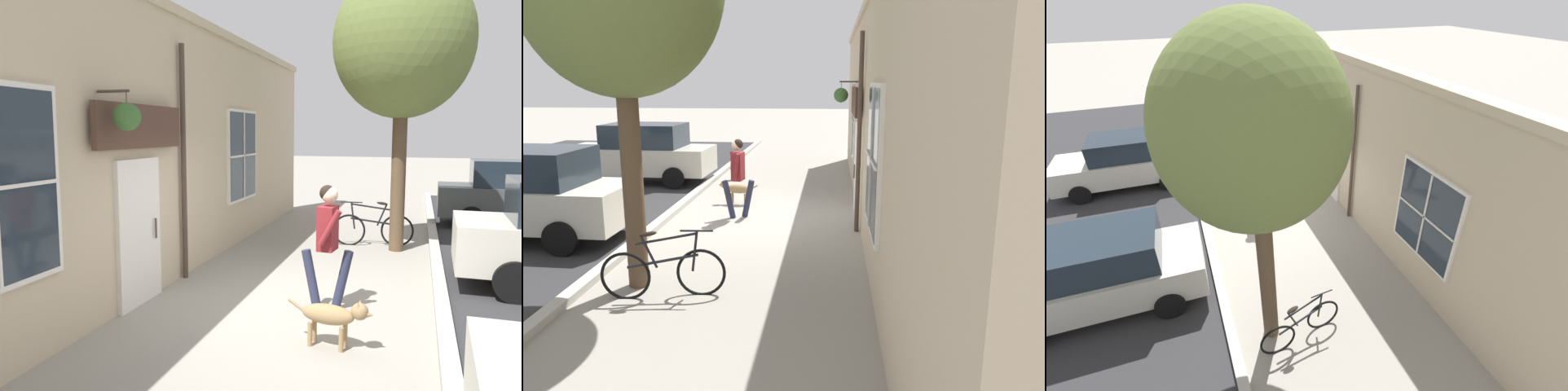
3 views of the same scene
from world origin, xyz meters
The scene contains 7 objects.
ground_plane centered at (0.00, 0.00, 0.00)m, with size 90.00×90.00×0.00m, color gray.
storefront_facade centered at (-2.34, 0.00, 2.25)m, with size 0.95×18.00×4.49m.
pedestrian_walking centered at (0.45, 0.01, 1.06)m, with size 0.73×0.59×1.76m.
dog_on_leash centered at (0.74, -1.25, 0.39)m, with size 1.03×0.35×0.60m.
leaning_bicycle centered at (0.72, 4.33, 0.38)m, with size 1.72×0.33×1.00m.
parked_car_nearest_curb centered at (4.07, -3.74, 0.88)m, with size 4.35×2.03×1.75m.
fire_hydrant centered at (1.36, -4.41, 0.40)m, with size 0.34×0.20×0.77m.
Camera 2 is at (-1.60, 10.84, 2.99)m, focal length 35.00 mm.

